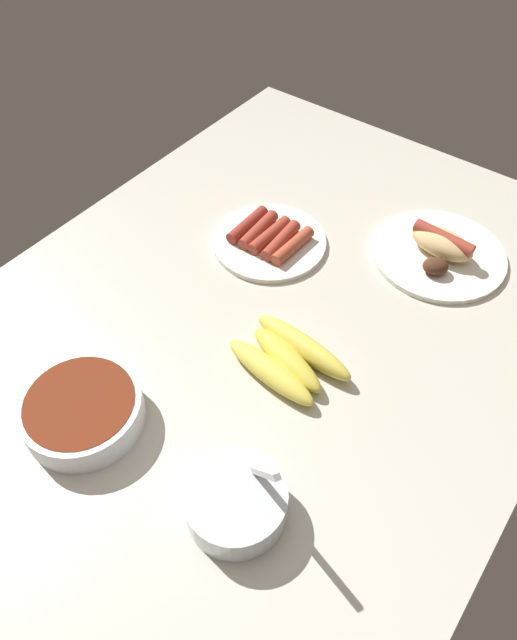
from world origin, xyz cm
name	(u,v)px	position (x,y,z in cm)	size (l,w,h in cm)	color
ground_plane	(272,318)	(0.00, 0.00, -1.50)	(120.00, 90.00, 3.00)	beige
bowl_coleslaw	(236,501)	(-30.16, -16.48, 2.86)	(13.16, 13.16, 15.33)	silver
banana_bunch	(288,358)	(-7.32, -8.35, 1.83)	(12.21, 19.27, 3.99)	#E5D14C
bowl_chili	(82,410)	(-32.67, 9.19, 2.63)	(17.19, 17.19, 4.79)	white
plate_sausages	(270,239)	(13.40, 10.37, 1.11)	(20.96, 20.96, 3.28)	white
plate_hotdog_assembled	(440,250)	(28.97, -16.17, 1.67)	(24.04, 24.04, 5.61)	white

